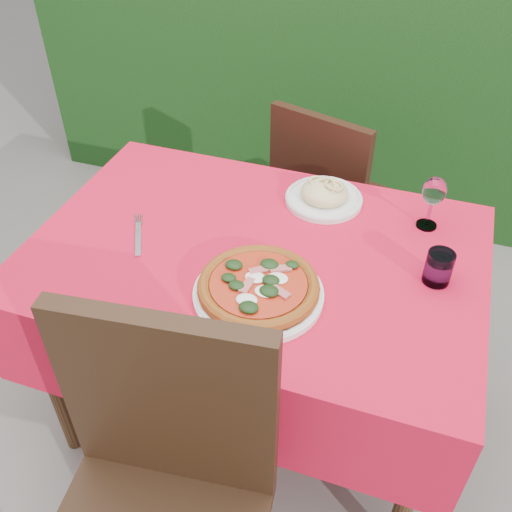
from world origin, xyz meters
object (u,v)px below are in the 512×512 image
(chair_near, at_px, (159,498))
(fork, at_px, (138,239))
(pizza_plate, at_px, (258,288))
(wine_glass, at_px, (434,193))
(pasta_plate, at_px, (324,195))
(water_glass, at_px, (438,269))
(chair_far, at_px, (328,195))

(chair_near, relative_size, fork, 4.89)
(pizza_plate, relative_size, wine_glass, 2.22)
(pasta_plate, bearing_deg, fork, -141.66)
(chair_near, xyz_separation_m, water_glass, (0.47, 0.70, 0.20))
(chair_near, bearing_deg, chair_far, 81.34)
(wine_glass, bearing_deg, water_glass, -78.29)
(fork, bearing_deg, water_glass, -20.54)
(pizza_plate, xyz_separation_m, water_glass, (0.42, 0.21, 0.01))
(chair_near, distance_m, chair_far, 1.36)
(pizza_plate, xyz_separation_m, fork, (-0.40, 0.11, -0.03))
(chair_far, height_order, pasta_plate, chair_far)
(pizza_plate, bearing_deg, water_glass, 26.28)
(chair_far, bearing_deg, fork, 79.50)
(chair_far, bearing_deg, pizza_plate, 107.39)
(chair_near, bearing_deg, wine_glass, 58.88)
(pizza_plate, xyz_separation_m, pasta_plate, (0.05, 0.47, -0.00))
(fork, bearing_deg, chair_far, 35.08)
(chair_near, xyz_separation_m, pizza_plate, (0.05, 0.49, 0.19))
(chair_far, xyz_separation_m, pasta_plate, (0.06, -0.40, 0.27))
(wine_glass, bearing_deg, fork, -156.43)
(chair_near, distance_m, water_glass, 0.87)
(chair_near, height_order, wine_glass, chair_near)
(pasta_plate, height_order, wine_glass, wine_glass)
(chair_near, bearing_deg, pizza_plate, 77.00)
(pasta_plate, bearing_deg, chair_near, -96.53)
(pizza_plate, bearing_deg, wine_glass, 50.06)
(water_glass, height_order, fork, water_glass)
(water_glass, distance_m, fork, 0.83)
(wine_glass, bearing_deg, chair_far, 132.01)
(chair_far, bearing_deg, chair_near, 104.89)
(water_glass, relative_size, wine_glass, 0.56)
(pasta_plate, distance_m, wine_glass, 0.33)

